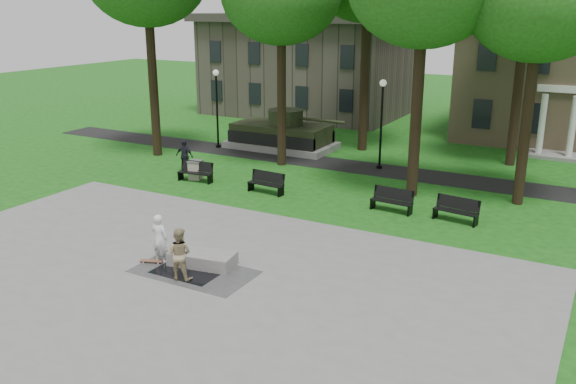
{
  "coord_description": "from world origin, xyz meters",
  "views": [
    {
      "loc": [
        11.43,
        -17.78,
        8.37
      ],
      "look_at": [
        0.49,
        2.14,
        1.4
      ],
      "focal_mm": 38.0,
      "sensor_mm": 36.0,
      "label": 1
    }
  ],
  "objects_px": {
    "trash_bin": "(196,170)",
    "park_bench_0": "(196,171)",
    "skateboarder": "(160,238)",
    "friend_watching": "(179,254)",
    "concrete_block": "(202,259)"
  },
  "relations": [
    {
      "from": "park_bench_0",
      "to": "trash_bin",
      "type": "distance_m",
      "value": 0.39
    },
    {
      "from": "concrete_block",
      "to": "friend_watching",
      "type": "distance_m",
      "value": 1.36
    },
    {
      "from": "concrete_block",
      "to": "park_bench_0",
      "type": "distance_m",
      "value": 10.41
    },
    {
      "from": "friend_watching",
      "to": "park_bench_0",
      "type": "bearing_deg",
      "value": -67.21
    },
    {
      "from": "skateboarder",
      "to": "friend_watching",
      "type": "distance_m",
      "value": 1.59
    },
    {
      "from": "skateboarder",
      "to": "park_bench_0",
      "type": "bearing_deg",
      "value": -61.3
    },
    {
      "from": "park_bench_0",
      "to": "trash_bin",
      "type": "bearing_deg",
      "value": 125.03
    },
    {
      "from": "trash_bin",
      "to": "park_bench_0",
      "type": "bearing_deg",
      "value": -49.48
    },
    {
      "from": "park_bench_0",
      "to": "skateboarder",
      "type": "bearing_deg",
      "value": -65.36
    },
    {
      "from": "friend_watching",
      "to": "skateboarder",
      "type": "bearing_deg",
      "value": -38.91
    },
    {
      "from": "park_bench_0",
      "to": "friend_watching",
      "type": "bearing_deg",
      "value": -61.06
    },
    {
      "from": "skateboarder",
      "to": "park_bench_0",
      "type": "distance_m",
      "value": 10.03
    },
    {
      "from": "concrete_block",
      "to": "trash_bin",
      "type": "xyz_separation_m",
      "value": [
        -6.68,
        8.49,
        0.24
      ]
    },
    {
      "from": "concrete_block",
      "to": "park_bench_0",
      "type": "bearing_deg",
      "value": 128.1
    },
    {
      "from": "friend_watching",
      "to": "trash_bin",
      "type": "distance_m",
      "value": 11.79
    }
  ]
}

